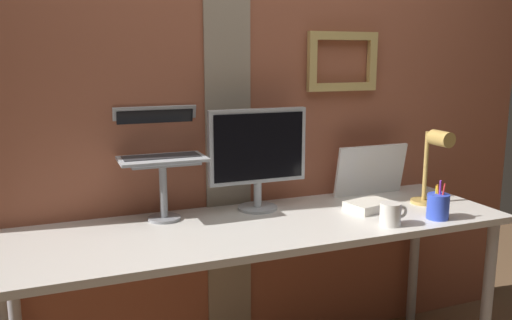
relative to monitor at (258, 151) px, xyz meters
name	(u,v)px	position (x,y,z in m)	size (l,w,h in m)	color
brick_wall_back	(248,87)	(0.02, 0.18, 0.28)	(3.17, 0.15, 2.64)	#9E563D
desk	(265,240)	(-0.05, -0.20, -0.34)	(2.11, 0.64, 0.78)	silver
monitor	(258,151)	(0.00, 0.00, 0.00)	(0.46, 0.18, 0.46)	#ADB2B7
laptop_stand	(163,180)	(-0.43, 0.00, -0.10)	(0.28, 0.22, 0.26)	gray
laptop	(159,144)	(-0.43, 0.07, 0.05)	(0.36, 0.27, 0.22)	#ADB2B7
whiteboard_panel	(371,170)	(0.62, 0.02, -0.14)	(0.39, 0.02, 0.26)	white
desk_lamp	(434,159)	(0.77, -0.25, -0.05)	(0.12, 0.20, 0.36)	tan
pen_cup	(438,206)	(0.66, -0.42, -0.21)	(0.09, 0.09, 0.17)	blue
coffee_mug	(391,214)	(0.42, -0.42, -0.22)	(0.13, 0.09, 0.09)	silver
paper_clutter_stack	(369,206)	(0.46, -0.20, -0.25)	(0.20, 0.14, 0.04)	silver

